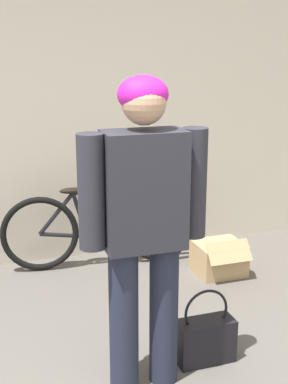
{
  "coord_description": "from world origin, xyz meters",
  "views": [
    {
      "loc": [
        -0.56,
        -1.57,
        1.83
      ],
      "look_at": [
        0.27,
        0.87,
        1.1
      ],
      "focal_mm": 50.0,
      "sensor_mm": 36.0,
      "label": 1
    }
  ],
  "objects_px": {
    "bicycle": "(101,227)",
    "handbag": "(205,338)",
    "person": "(144,215)",
    "cardboard_box": "(219,258)"
  },
  "relations": [
    {
      "from": "bicycle",
      "to": "handbag",
      "type": "height_order",
      "value": "bicycle"
    },
    {
      "from": "person",
      "to": "handbag",
      "type": "distance_m",
      "value": 0.93
    },
    {
      "from": "person",
      "to": "bicycle",
      "type": "relative_size",
      "value": 1.03
    },
    {
      "from": "cardboard_box",
      "to": "handbag",
      "type": "bearing_deg",
      "value": -120.18
    },
    {
      "from": "handbag",
      "to": "cardboard_box",
      "type": "relative_size",
      "value": 1.14
    },
    {
      "from": "person",
      "to": "cardboard_box",
      "type": "bearing_deg",
      "value": 49.81
    },
    {
      "from": "person",
      "to": "bicycle",
      "type": "height_order",
      "value": "person"
    },
    {
      "from": "cardboard_box",
      "to": "person",
      "type": "bearing_deg",
      "value": -131.51
    },
    {
      "from": "bicycle",
      "to": "cardboard_box",
      "type": "distance_m",
      "value": 1.01
    },
    {
      "from": "person",
      "to": "cardboard_box",
      "type": "distance_m",
      "value": 1.81
    }
  ]
}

